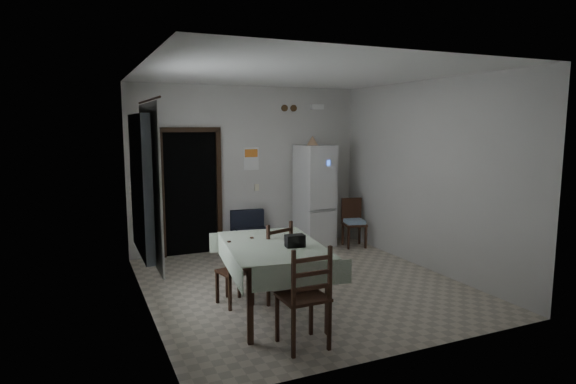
% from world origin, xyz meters
% --- Properties ---
extents(ground, '(4.50, 4.50, 0.00)m').
position_xyz_m(ground, '(0.00, 0.00, 0.00)').
color(ground, '#ACA18D').
rests_on(ground, ground).
extents(ceiling, '(4.20, 4.50, 0.02)m').
position_xyz_m(ceiling, '(0.00, 0.00, 2.90)').
color(ceiling, white).
rests_on(ceiling, ground).
extents(wall_back, '(4.20, 0.02, 2.90)m').
position_xyz_m(wall_back, '(0.00, 2.25, 1.45)').
color(wall_back, beige).
rests_on(wall_back, ground).
extents(wall_front, '(4.20, 0.02, 2.90)m').
position_xyz_m(wall_front, '(0.00, -2.25, 1.45)').
color(wall_front, beige).
rests_on(wall_front, ground).
extents(wall_left, '(0.02, 4.50, 2.90)m').
position_xyz_m(wall_left, '(-2.10, 0.00, 1.45)').
color(wall_left, beige).
rests_on(wall_left, ground).
extents(wall_right, '(0.02, 4.50, 2.90)m').
position_xyz_m(wall_right, '(2.10, 0.00, 1.45)').
color(wall_right, beige).
rests_on(wall_right, ground).
extents(doorway, '(1.06, 0.52, 2.22)m').
position_xyz_m(doorway, '(-1.05, 2.45, 1.06)').
color(doorway, black).
rests_on(doorway, ground).
extents(window_recess, '(0.10, 1.20, 1.60)m').
position_xyz_m(window_recess, '(-2.15, -0.20, 1.55)').
color(window_recess, silver).
rests_on(window_recess, ground).
extents(curtain, '(0.02, 1.45, 1.85)m').
position_xyz_m(curtain, '(-2.04, -0.20, 1.55)').
color(curtain, beige).
rests_on(curtain, ground).
extents(curtain_rod, '(0.02, 1.60, 0.02)m').
position_xyz_m(curtain_rod, '(-2.03, -0.20, 2.50)').
color(curtain_rod, black).
rests_on(curtain_rod, ground).
extents(calendar, '(0.28, 0.02, 0.40)m').
position_xyz_m(calendar, '(0.05, 2.24, 1.62)').
color(calendar, white).
rests_on(calendar, ground).
extents(calendar_image, '(0.24, 0.01, 0.14)m').
position_xyz_m(calendar_image, '(0.05, 2.23, 1.72)').
color(calendar_image, orange).
rests_on(calendar_image, ground).
extents(light_switch, '(0.08, 0.02, 0.12)m').
position_xyz_m(light_switch, '(0.15, 2.24, 1.10)').
color(light_switch, beige).
rests_on(light_switch, ground).
extents(vent_left, '(0.12, 0.03, 0.12)m').
position_xyz_m(vent_left, '(0.70, 2.23, 2.52)').
color(vent_left, '#503820').
rests_on(vent_left, ground).
extents(vent_right, '(0.12, 0.03, 0.12)m').
position_xyz_m(vent_right, '(0.88, 2.23, 2.52)').
color(vent_right, '#503820').
rests_on(vent_right, ground).
extents(emergency_light, '(0.25, 0.07, 0.09)m').
position_xyz_m(emergency_light, '(1.35, 2.21, 2.55)').
color(emergency_light, white).
rests_on(emergency_light, ground).
extents(fridge, '(0.66, 0.66, 1.85)m').
position_xyz_m(fridge, '(1.17, 1.93, 0.93)').
color(fridge, silver).
rests_on(fridge, ground).
extents(tan_cone, '(0.22, 0.22, 0.17)m').
position_xyz_m(tan_cone, '(1.11, 1.92, 1.94)').
color(tan_cone, tan).
rests_on(tan_cone, fridge).
extents(navy_seat, '(0.66, 0.64, 0.72)m').
position_xyz_m(navy_seat, '(-0.07, 1.93, 0.36)').
color(navy_seat, black).
rests_on(navy_seat, ground).
extents(corner_chair, '(0.45, 0.45, 0.88)m').
position_xyz_m(corner_chair, '(1.78, 1.52, 0.44)').
color(corner_chair, black).
rests_on(corner_chair, ground).
extents(dining_table, '(1.27, 1.75, 0.85)m').
position_xyz_m(dining_table, '(-0.76, -0.79, 0.42)').
color(dining_table, '#A4B69C').
rests_on(dining_table, ground).
extents(black_bag, '(0.23, 0.15, 0.14)m').
position_xyz_m(black_bag, '(-0.58, -1.01, 0.92)').
color(black_bag, black).
rests_on(black_bag, dining_table).
extents(dining_chair_far_left, '(0.44, 0.44, 0.87)m').
position_xyz_m(dining_chair_far_left, '(-1.09, -0.32, 0.43)').
color(dining_chair_far_left, black).
rests_on(dining_chair_far_left, ground).
extents(dining_chair_far_right, '(0.55, 0.55, 1.02)m').
position_xyz_m(dining_chair_far_right, '(-0.61, -0.31, 0.51)').
color(dining_chair_far_right, black).
rests_on(dining_chair_far_right, ground).
extents(dining_chair_near_head, '(0.46, 0.46, 1.07)m').
position_xyz_m(dining_chair_near_head, '(-0.81, -1.69, 0.53)').
color(dining_chair_near_head, black).
rests_on(dining_chair_near_head, ground).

